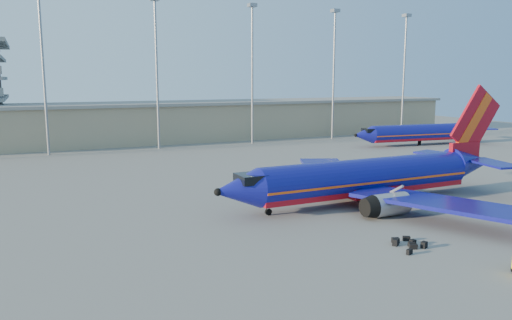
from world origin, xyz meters
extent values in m
plane|color=slate|center=(0.00, 0.00, 0.00)|extent=(220.00, 220.00, 0.00)
cube|color=gray|center=(10.00, 58.00, 4.00)|extent=(120.00, 15.00, 8.00)
cube|color=slate|center=(10.00, 58.00, 8.20)|extent=(122.00, 16.00, 0.60)
cylinder|color=gray|center=(-25.00, 46.00, 14.00)|extent=(0.44, 0.44, 28.00)
cylinder|color=gray|center=(-5.00, 46.00, 14.00)|extent=(0.44, 0.44, 28.00)
cylinder|color=gray|center=(15.00, 46.00, 14.00)|extent=(0.44, 0.44, 28.00)
cube|color=gray|center=(15.00, 46.00, 28.30)|extent=(1.60, 1.60, 0.70)
cylinder|color=gray|center=(35.00, 46.00, 14.00)|extent=(0.44, 0.44, 28.00)
cube|color=gray|center=(35.00, 46.00, 28.30)|extent=(1.60, 1.60, 0.70)
cylinder|color=gray|center=(55.00, 46.00, 14.00)|extent=(0.44, 0.44, 28.00)
cube|color=gray|center=(55.00, 46.00, 28.30)|extent=(1.60, 1.60, 0.70)
cylinder|color=navy|center=(5.28, -6.00, 2.92)|extent=(26.00, 4.48, 4.00)
cube|color=#A40D19|center=(5.28, -6.00, 1.89)|extent=(25.99, 3.72, 1.40)
cube|color=#EB5013|center=(5.28, -6.00, 2.65)|extent=(26.00, 4.52, 0.24)
cone|color=navy|center=(-9.95, -6.28, 2.92)|extent=(4.61, 4.08, 4.00)
cube|color=black|center=(-8.55, -6.25, 3.94)|extent=(2.64, 2.86, 0.86)
cone|color=navy|center=(21.05, -5.71, 3.30)|extent=(5.69, 4.10, 4.00)
cube|color=#A40D19|center=(20.19, -5.72, 4.75)|extent=(4.55, 0.68, 2.38)
cube|color=#A40D19|center=(21.70, -5.69, 8.54)|extent=(7.94, 0.49, 8.62)
cube|color=#EB5013|center=(21.48, -5.70, 8.54)|extent=(5.28, 0.55, 6.76)
cube|color=navy|center=(20.55, -2.04, 3.89)|extent=(4.72, 7.47, 0.24)
cube|color=navy|center=(20.69, -9.39, 3.89)|extent=(4.50, 7.40, 0.24)
cube|color=navy|center=(6.72, 3.54, 1.94)|extent=(11.50, 17.53, 0.38)
cube|color=navy|center=(7.07, -15.47, 1.94)|extent=(11.99, 17.46, 0.38)
cube|color=#A40D19|center=(5.82, -5.99, 1.46)|extent=(6.56, 4.33, 1.08)
cylinder|color=gray|center=(3.88, -0.40, 1.24)|extent=(3.93, 2.34, 2.27)
cylinder|color=gray|center=(4.09, -11.64, 1.24)|extent=(3.93, 2.34, 2.27)
cylinder|color=gray|center=(-6.60, -6.22, 0.59)|extent=(0.26, 0.26, 1.19)
cylinder|color=black|center=(-6.60, -6.22, 0.35)|extent=(0.70, 0.28, 0.69)
cylinder|color=black|center=(6.85, -3.16, 0.45)|extent=(0.92, 0.61, 0.91)
cylinder|color=black|center=(6.95, -8.77, 0.45)|extent=(0.92, 0.61, 0.91)
cylinder|color=navy|center=(45.44, 29.26, 2.54)|extent=(22.77, 5.73, 3.47)
cube|color=#A40D19|center=(45.44, 29.26, 1.64)|extent=(22.71, 5.08, 1.22)
cube|color=#EB5013|center=(45.44, 29.26, 2.30)|extent=(22.78, 5.77, 0.21)
cone|color=navy|center=(32.27, 30.59, 2.54)|extent=(4.27, 3.85, 3.47)
cube|color=black|center=(33.48, 30.47, 3.43)|extent=(2.49, 2.66, 0.75)
cone|color=navy|center=(59.09, 27.87, 2.86)|extent=(5.21, 3.95, 3.47)
cube|color=#A40D19|center=(58.34, 27.95, 4.13)|extent=(3.98, 0.91, 2.07)
cube|color=#A40D19|center=(59.65, 27.82, 7.42)|extent=(6.89, 0.99, 7.49)
cube|color=#EB5013|center=(59.46, 27.83, 7.42)|extent=(4.60, 0.86, 5.88)
cube|color=navy|center=(59.03, 31.09, 3.38)|extent=(3.45, 6.28, 0.21)
cube|color=navy|center=(58.39, 24.73, 3.38)|extent=(4.52, 6.58, 0.21)
cylinder|color=black|center=(45.44, 29.26, 0.42)|extent=(0.72, 0.72, 0.85)
cube|color=black|center=(-1.53, -20.97, 0.21)|extent=(0.58, 0.41, 0.43)
cube|color=black|center=(-0.39, -20.14, 0.21)|extent=(0.69, 0.52, 0.42)
cube|color=black|center=(0.57, -20.30, 0.27)|extent=(0.64, 0.56, 0.53)
cube|color=black|center=(-0.11, -19.62, 0.20)|extent=(0.63, 0.53, 0.39)
cube|color=black|center=(-1.11, -18.85, 0.27)|extent=(0.70, 0.65, 0.55)
cube|color=black|center=(0.22, -19.38, 0.24)|extent=(0.49, 0.42, 0.48)
cube|color=black|center=(-0.68, -18.31, 0.22)|extent=(0.70, 0.54, 0.44)
cube|color=black|center=(0.56, -18.24, 0.19)|extent=(0.68, 0.56, 0.39)
camera|label=1|loc=(-27.88, -49.86, 13.57)|focal=35.00mm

